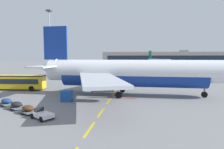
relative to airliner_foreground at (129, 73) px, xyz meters
The scene contains 9 objects.
ground 24.92m from the airliner_foreground, 38.71° to the left, with size 400.00×400.00×0.00m, color slate.
apron_paint_markings 12.86m from the airliner_foreground, 103.24° to the left, with size 8.00×95.12×0.01m.
airliner_foreground is the anchor object (origin of this frame).
airliner_far_center 86.79m from the airliner_foreground, 81.36° to the left, with size 28.15×29.32×10.55m.
apron_shuttle_bus 23.58m from the airliner_foreground, behind, with size 12.18×3.61×3.00m.
baggage_train 17.72m from the airliner_foreground, 136.07° to the right, with size 10.61×7.38×1.14m.
uld_cargo_container 11.26m from the airliner_foreground, 147.21° to the right, with size 1.74×1.70×1.60m.
apron_light_mast_near 48.32m from the airliner_foreground, 130.95° to the left, with size 1.80×1.80×23.60m.
terminal_satellite 135.00m from the airliner_foreground, 80.19° to the left, with size 99.43×25.97×11.98m.
Camera 1 is at (22.46, -9.66, 6.74)m, focal length 31.73 mm.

